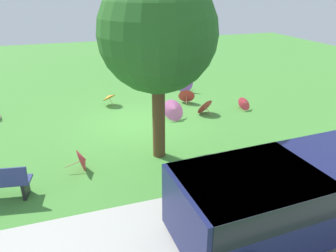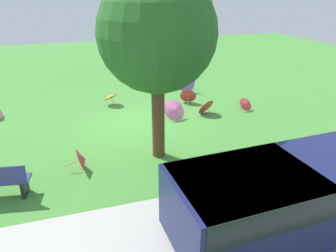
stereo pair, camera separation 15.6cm
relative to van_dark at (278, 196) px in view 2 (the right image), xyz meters
name	(u,v)px [view 2 (the right image)]	position (x,y,z in m)	size (l,w,h in m)	color
ground	(137,123)	(1.44, -6.40, -0.91)	(40.00, 40.00, 0.00)	#478C38
van_dark	(278,196)	(0.00, 0.00, 0.00)	(4.68, 2.30, 1.53)	#191E4C
shade_tree	(157,34)	(1.32, -3.87, 2.62)	(3.13, 3.13, 5.12)	brown
parasol_pink_0	(175,110)	(-0.03, -6.37, -0.52)	(1.04, 0.90, 0.79)	tan
parasol_red_0	(246,104)	(-3.09, -6.38, -0.62)	(0.70, 0.63, 0.55)	tan
parasol_red_1	(205,106)	(-1.34, -6.54, -0.58)	(0.85, 0.77, 0.66)	tan
parasol_orange_0	(110,96)	(2.07, -8.71, -0.53)	(0.82, 0.81, 0.59)	tan
parasol_red_2	(188,95)	(-1.18, -8.00, -0.57)	(0.82, 0.77, 0.69)	tan
parasol_purple_0	(186,83)	(-1.60, -9.45, -0.46)	(0.90, 0.93, 0.90)	tan
parasol_red_3	(82,159)	(3.54, -3.69, -0.58)	(0.66, 0.65, 0.65)	tan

